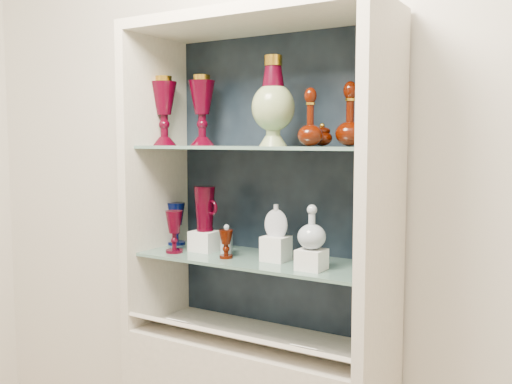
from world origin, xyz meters
The scene contains 28 objects.
wall_back centered at (0.00, 1.75, 1.40)m, with size 3.50×0.02×2.80m, color silver.
cabinet_back_panel centered at (0.00, 1.72, 1.32)m, with size 0.98×0.02×1.15m, color black.
cabinet_side_left centered at (-0.48, 1.53, 1.32)m, with size 0.04×0.40×1.15m, color beige.
cabinet_side_right centered at (0.48, 1.53, 1.32)m, with size 0.04×0.40×1.15m, color beige.
cabinet_top_cap centered at (0.00, 1.53, 1.92)m, with size 1.00×0.40×0.04m, color beige.
shelf_lower centered at (0.00, 1.55, 1.04)m, with size 0.92×0.34×0.01m, color slate.
shelf_upper centered at (0.00, 1.55, 1.46)m, with size 0.92×0.34×0.01m, color slate.
label_ledge centered at (0.00, 1.42, 0.78)m, with size 0.92×0.18×0.01m, color beige.
label_card_0 centered at (-0.27, 1.42, 0.80)m, with size 0.10×0.07×0.00m, color white.
label_card_1 centered at (0.27, 1.42, 0.80)m, with size 0.10×0.07×0.00m, color white.
pedestal_lamp_left centered at (-0.44, 1.54, 1.61)m, with size 0.11×0.11×0.28m, color #430010, non-canonical shape.
pedestal_lamp_right centered at (-0.29, 1.59, 1.61)m, with size 0.11×0.11×0.28m, color #430010, non-canonical shape.
enamel_urn centered at (0.08, 1.51, 1.63)m, with size 0.15×0.15×0.32m, color #073F10, non-canonical shape.
ruby_decanter_a centered at (0.24, 1.50, 1.58)m, with size 0.09×0.09×0.22m, color #440D00, non-canonical shape.
ruby_decanter_b centered at (0.34, 1.60, 1.59)m, with size 0.10×0.10×0.23m, color #440D00, non-canonical shape.
lidded_bowl centered at (0.24, 1.59, 1.51)m, with size 0.07×0.07×0.08m, color #440D00, non-canonical shape.
cobalt_goblet centered at (-0.44, 1.61, 1.14)m, with size 0.08×0.08×0.18m, color #060E46, non-canonical shape.
ruby_goblet_tall centered at (-0.34, 1.46, 1.13)m, with size 0.07×0.07×0.17m, color #430010, non-canonical shape.
ruby_goblet_small centered at (-0.10, 1.48, 1.10)m, with size 0.05×0.05×0.11m, color #440D00, non-canonical shape.
riser_ruby_pitcher centered at (-0.25, 1.56, 1.09)m, with size 0.10×0.10×0.08m, color silver.
ruby_pitcher centered at (-0.25, 1.56, 1.22)m, with size 0.13×0.08×0.18m, color #430010, non-canonical shape.
clear_square_bottle centered at (-0.14, 1.54, 1.11)m, with size 0.04×0.04×0.12m, color #98A5AF, non-canonical shape.
riser_flat_flask centered at (0.08, 1.54, 1.09)m, with size 0.09×0.09×0.09m, color silver.
flat_flask centered at (0.08, 1.54, 1.20)m, with size 0.09×0.03×0.12m, color silver, non-canonical shape.
riser_clear_round_decanter centered at (0.25, 1.48, 1.08)m, with size 0.09×0.09×0.07m, color silver.
clear_round_decanter centered at (0.25, 1.48, 1.19)m, with size 0.10×0.10×0.15m, color #98A5AF, non-canonical shape.
riser_cameo_medallion centered at (0.40, 1.65, 1.10)m, with size 0.08×0.08×0.10m, color silver.
cameo_medallion centered at (0.40, 1.65, 1.21)m, with size 0.10×0.04×0.11m, color black, non-canonical shape.
Camera 1 is at (1.08, -0.26, 1.49)m, focal length 40.00 mm.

